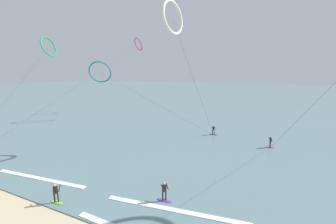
# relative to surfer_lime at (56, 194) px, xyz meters

# --- Properties ---
(sea_water) EXTENTS (400.00, 200.00, 0.08)m
(sea_water) POSITION_rel_surfer_lime_xyz_m (3.96, 99.31, -0.78)
(sea_water) COLOR slate
(sea_water) RESTS_ON ground
(surfer_lime) EXTENTS (1.40, 0.72, 1.70)m
(surfer_lime) POSITION_rel_surfer_lime_xyz_m (0.00, 0.00, 0.00)
(surfer_lime) COLOR #8CC62D
(surfer_lime) RESTS_ON ground
(surfer_crimson) EXTENTS (1.40, 0.62, 1.70)m
(surfer_crimson) POSITION_rel_surfer_lime_xyz_m (17.02, 21.56, 0.00)
(surfer_crimson) COLOR red
(surfer_crimson) RESTS_ON ground
(surfer_navy) EXTENTS (1.40, 0.60, 1.70)m
(surfer_navy) POSITION_rel_surfer_lime_xyz_m (8.17, 24.57, 0.00)
(surfer_navy) COLOR navy
(surfer_navy) RESTS_ON ground
(surfer_violet) EXTENTS (1.40, 0.73, 1.70)m
(surfer_violet) POSITION_rel_surfer_lime_xyz_m (8.20, 3.87, 0.00)
(surfer_violet) COLOR purple
(surfer_violet) RESTS_ON ground
(kite_ivory) EXTENTS (5.52, 10.29, 20.38)m
(kite_ivory) POSITION_rel_surfer_lime_xyz_m (3.64, 16.64, 17.24)
(kite_ivory) COLOR silver
(kite_ivory) RESTS_ON ground
(kite_magenta) EXTENTS (3.90, 40.81, 20.10)m
(kite_magenta) POSITION_rel_surfer_lime_xyz_m (-16.28, 39.94, 17.53)
(kite_magenta) COLOR #CC288E
(kite_magenta) RESTS_ON ground
(kite_emerald) EXTENTS (2.12, 16.64, 17.48)m
(kite_emerald) POSITION_rel_surfer_lime_xyz_m (-22.07, 17.41, 14.79)
(kite_emerald) COLOR #199351
(kite_emerald) RESTS_ON ground
(kite_teal) EXTENTS (29.61, 4.59, 13.36)m
(kite_teal) POSITION_rel_surfer_lime_xyz_m (-18.59, 27.04, 10.09)
(kite_teal) COLOR teal
(kite_teal) RESTS_ON ground
(wave_crest_mid) EXTENTS (11.30, 1.62, 0.12)m
(wave_crest_mid) POSITION_rel_surfer_lime_xyz_m (-5.19, 2.06, -0.76)
(wave_crest_mid) COLOR white
(wave_crest_mid) RESTS_ON ground
(wave_crest_far) EXTENTS (11.72, 1.89, 0.12)m
(wave_crest_far) POSITION_rel_surfer_lime_xyz_m (9.45, 3.05, -0.76)
(wave_crest_far) COLOR white
(wave_crest_far) RESTS_ON ground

